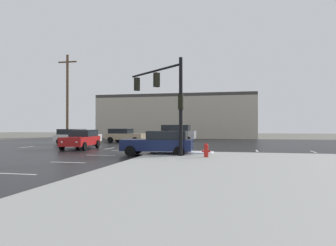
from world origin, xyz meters
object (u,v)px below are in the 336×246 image
Objects in this scene: sedan_navy at (160,143)px; sedan_red at (82,139)px; sedan_white at (76,136)px; utility_pole_far at (67,97)px; sedan_tan at (125,135)px; suv_silver at (176,133)px; traffic_signal_mast at (165,92)px; fire_hydrant at (206,150)px.

sedan_red is (-7.77, 4.22, 0.00)m from sedan_navy.
sedan_red is 1.02× the size of sedan_white.
sedan_white is at bearing -43.04° from utility_pole_far.
sedan_tan is 1.02× the size of sedan_white.
suv_silver is 1.04× the size of sedan_tan.
traffic_signal_mast is at bearing -54.18° from sedan_tan.
sedan_red is at bearing 14.50° from traffic_signal_mast.
suv_silver is 13.49m from utility_pole_far.
traffic_signal_mast is 1.26× the size of sedan_red.
traffic_signal_mast is at bearing -40.60° from utility_pole_far.
sedan_navy reaches higher than fire_hydrant.
sedan_white is (-11.74, 9.89, -3.25)m from traffic_signal_mast.
sedan_tan and sedan_red have the same top height.
utility_pole_far is (-14.00, 12.00, 1.03)m from traffic_signal_mast.
suv_silver is 15.37m from sedan_red.
fire_hydrant is 0.08× the size of utility_pole_far.
utility_pole_far is (-5.90, 7.76, 4.29)m from sedan_red.
sedan_tan is at bearing 124.31° from fire_hydrant.
sedan_red is at bearing -108.60° from suv_silver.
suv_silver is at bearing -85.56° from sedan_navy.
traffic_signal_mast is 0.60× the size of utility_pole_far.
suv_silver is 1.04× the size of sedan_red.
utility_pole_far reaches higher than fire_hydrant.
sedan_tan is at bearing 24.36° from utility_pole_far.
sedan_tan is 5.88m from sedan_white.
suv_silver is (-3.05, 18.75, -3.02)m from traffic_signal_mast.
fire_hydrant is at bearing -49.29° from sedan_tan.
sedan_white reaches higher than fire_hydrant.
sedan_red is at bearing 151.99° from fire_hydrant.
fire_hydrant is 3.52m from sedan_navy.
fire_hydrant is 21.14m from suv_silver.
fire_hydrant is 0.17× the size of sedan_navy.
utility_pole_far is at bearing -149.23° from sedan_tan.
traffic_signal_mast is 1.21× the size of suv_silver.
traffic_signal_mast is at bearing 150.91° from fire_hydrant.
sedan_tan is (-7.90, 14.59, 0.00)m from sedan_navy.
utility_pole_far is (-5.76, -2.61, 4.29)m from sedan_tan.
sedan_white is (-11.41, 9.87, 0.00)m from sedan_navy.
fire_hydrant is 22.07m from utility_pole_far.
traffic_signal_mast is 4.79m from fire_hydrant.
traffic_signal_mast is 17.08m from sedan_tan.
sedan_white is at bearing -120.23° from sedan_tan.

